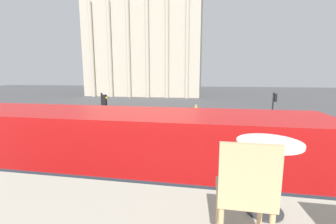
% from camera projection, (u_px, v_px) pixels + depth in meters
% --- Properties ---
extents(double_decker_bus, '(11.47, 2.68, 3.99)m').
position_uv_depth(double_decker_bus, '(119.00, 170.00, 6.71)').
color(double_decker_bus, black).
rests_on(double_decker_bus, ground_plane).
extents(cafe_dining_table, '(0.60, 0.60, 0.73)m').
position_uv_depth(cafe_dining_table, '(268.00, 161.00, 2.16)').
color(cafe_dining_table, '#2D2D30').
rests_on(cafe_dining_table, cafe_floor_slab).
extents(cafe_chair_0, '(0.40, 0.40, 0.91)m').
position_uv_depth(cafe_chair_0, '(245.00, 191.00, 1.63)').
color(cafe_chair_0, tan).
rests_on(cafe_chair_0, cafe_floor_slab).
extents(plaza_building_left, '(28.35, 11.45, 25.84)m').
position_uv_depth(plaza_building_left, '(144.00, 43.00, 55.12)').
color(plaza_building_left, '#B2A893').
rests_on(plaza_building_left, ground_plane).
extents(traffic_light_near, '(0.42, 0.24, 3.97)m').
position_uv_depth(traffic_light_near, '(104.00, 116.00, 13.69)').
color(traffic_light_near, black).
rests_on(traffic_light_near, ground_plane).
extents(traffic_light_mid, '(0.42, 0.24, 3.59)m').
position_uv_depth(traffic_light_mid, '(274.00, 107.00, 19.26)').
color(traffic_light_mid, black).
rests_on(traffic_light_mid, ground_plane).
extents(pedestrian_yellow, '(0.32, 0.32, 1.79)m').
position_uv_depth(pedestrian_yellow, '(196.00, 111.00, 25.17)').
color(pedestrian_yellow, '#282B33').
rests_on(pedestrian_yellow, ground_plane).
extents(pedestrian_olive, '(0.32, 0.32, 1.59)m').
position_uv_depth(pedestrian_olive, '(325.00, 146.00, 13.23)').
color(pedestrian_olive, '#282B33').
rests_on(pedestrian_olive, ground_plane).
extents(pedestrian_black, '(0.32, 0.32, 1.77)m').
position_uv_depth(pedestrian_black, '(319.00, 131.00, 16.18)').
color(pedestrian_black, '#282B33').
rests_on(pedestrian_black, ground_plane).
extents(pedestrian_blue, '(0.32, 0.32, 1.77)m').
position_uv_depth(pedestrian_blue, '(186.00, 119.00, 21.00)').
color(pedestrian_blue, '#282B33').
rests_on(pedestrian_blue, ground_plane).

